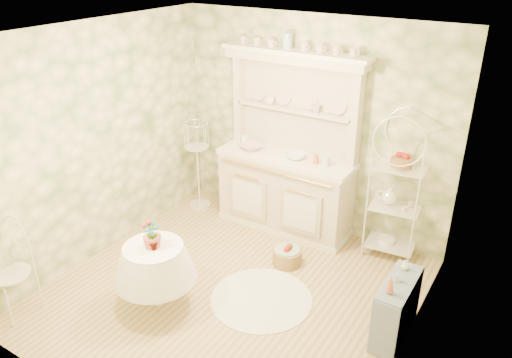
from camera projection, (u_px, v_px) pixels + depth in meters
The scene contains 22 objects.
floor at pixel (231, 292), 5.38m from camera, with size 3.60×3.60×0.00m, color tan.
ceiling at pixel (225, 35), 4.23m from camera, with size 3.60×3.60×0.00m, color white.
wall_left at pixel (99, 143), 5.67m from camera, with size 3.60×3.60×0.00m, color #F5E3BB.
wall_right at pixel (415, 231), 3.94m from camera, with size 3.60×3.60×0.00m, color #F5E3BB.
wall_back at pixel (312, 126), 6.18m from camera, with size 3.60×3.60×0.00m, color #F5E3BB.
wall_front at pixel (78, 274), 3.43m from camera, with size 3.60×3.60×0.00m, color #F5E3BB.
kitchen_dresser at pixel (286, 146), 6.15m from camera, with size 1.87×0.61×2.29m, color beige.
bakers_rack at pixel (397, 192), 5.68m from camera, with size 0.52×0.37×1.68m, color white.
side_shelf at pixel (396, 309), 4.68m from camera, with size 0.26×0.70×0.60m, color #7383A3.
round_table at pixel (156, 276), 5.04m from camera, with size 0.65×0.65×0.71m, color white.
cafe_chair at pixel (10, 275), 4.92m from camera, with size 0.40×0.40×0.89m, color white.
birdcage_stand at pixel (197, 157), 6.81m from camera, with size 0.36×0.36×1.51m, color white.
floor_basket at pixel (287, 255), 5.82m from camera, with size 0.34×0.34×0.22m, color #9D7543.
lace_rug at pixel (261, 299), 5.27m from camera, with size 1.08×1.08×0.01m, color white.
bowl_floral at pixel (251, 149), 6.40m from camera, with size 0.28×0.28×0.07m, color white.
bowl_white at pixel (295, 158), 6.13m from camera, with size 0.24×0.24×0.08m, color white.
cup_left at pixel (270, 102), 6.24m from camera, with size 0.12×0.12×0.10m, color white.
cup_right at pixel (316, 110), 5.93m from camera, with size 0.10×0.10×0.09m, color white.
potted_geranium at pixel (152, 237), 4.79m from camera, with size 0.16×0.11×0.31m, color #3F7238.
bottle_amber at pixel (390, 287), 4.37m from camera, with size 0.07×0.07×0.17m, color #BF633D.
bottle_blue at pixel (398, 278), 4.54m from camera, with size 0.05×0.05×0.11m, color #A1B5D3.
bottle_glass at pixel (405, 266), 4.70m from camera, with size 0.08×0.08×0.10m, color silver.
Camera 1 is at (2.53, -3.53, 3.41)m, focal length 35.00 mm.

